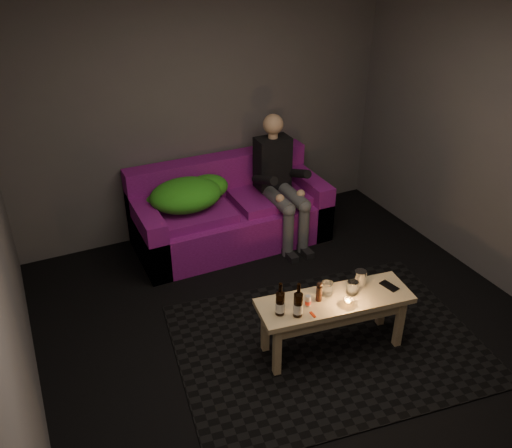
{
  "coord_description": "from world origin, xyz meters",
  "views": [
    {
      "loc": [
        -1.79,
        -2.78,
        3.01
      ],
      "look_at": [
        -0.0,
        1.0,
        0.63
      ],
      "focal_mm": 38.0,
      "sensor_mm": 36.0,
      "label": 1
    }
  ],
  "objects": [
    {
      "name": "steel_cup",
      "position": [
        0.42,
        -0.0,
        0.55
      ],
      "size": [
        0.11,
        0.11,
        0.13
      ],
      "primitive_type": "cylinder",
      "rotation": [
        0.0,
        0.0,
        -0.25
      ],
      "color": "silver",
      "rests_on": "coffee_table"
    },
    {
      "name": "sofa",
      "position": [
        0.07,
        1.82,
        0.31
      ],
      "size": [
        1.96,
        0.88,
        0.84
      ],
      "color": "#6C0E60",
      "rests_on": "floor"
    },
    {
      "name": "smartphone",
      "position": [
        0.62,
        -0.12,
        0.49
      ],
      "size": [
        0.1,
        0.16,
        0.01
      ],
      "primitive_type": "cube",
      "rotation": [
        0.0,
        0.0,
        0.21
      ],
      "color": "black",
      "rests_on": "coffee_table"
    },
    {
      "name": "green_blanket",
      "position": [
        -0.35,
        1.81,
        0.64
      ],
      "size": [
        0.86,
        0.59,
        0.29
      ],
      "color": "#349A1C",
      "rests_on": "sofa"
    },
    {
      "name": "salt_shaker",
      "position": [
        -0.08,
        -0.06,
        0.53
      ],
      "size": [
        0.05,
        0.05,
        0.09
      ],
      "primitive_type": "cylinder",
      "rotation": [
        0.0,
        0.0,
        -0.16
      ],
      "color": "silver",
      "rests_on": "coffee_table"
    },
    {
      "name": "tumbler_back",
      "position": [
        0.12,
        0.0,
        0.54
      ],
      "size": [
        0.1,
        0.1,
        0.11
      ],
      "primitive_type": "cylinder",
      "rotation": [
        0.0,
        0.0,
        -0.11
      ],
      "color": "white",
      "rests_on": "coffee_table"
    },
    {
      "name": "beer_bottle_a",
      "position": [
        -0.31,
        -0.05,
        0.59
      ],
      "size": [
        0.07,
        0.07,
        0.27
      ],
      "color": "black",
      "rests_on": "coffee_table"
    },
    {
      "name": "rug",
      "position": [
        0.15,
        -0.02,
        0.01
      ],
      "size": [
        2.6,
        2.03,
        0.01
      ],
      "primitive_type": "cube",
      "rotation": [
        0.0,
        0.0,
        -0.13
      ],
      "color": "black",
      "rests_on": "floor"
    },
    {
      "name": "floor",
      "position": [
        0.0,
        0.0,
        0.0
      ],
      "size": [
        4.5,
        4.5,
        0.0
      ],
      "primitive_type": "plane",
      "color": "black",
      "rests_on": "ground"
    },
    {
      "name": "tumbler_front",
      "position": [
        0.3,
        -0.07,
        0.54
      ],
      "size": [
        0.1,
        0.1,
        0.11
      ],
      "primitive_type": "cylinder",
      "rotation": [
        0.0,
        0.0,
        -0.14
      ],
      "color": "white",
      "rests_on": "coffee_table"
    },
    {
      "name": "red_lighter",
      "position": [
        -0.1,
        -0.17,
        0.49
      ],
      "size": [
        0.02,
        0.07,
        0.01
      ],
      "primitive_type": "cube",
      "rotation": [
        0.0,
        0.0,
        0.02
      ],
      "color": "red",
      "rests_on": "coffee_table"
    },
    {
      "name": "person",
      "position": [
        0.57,
        1.66,
        0.68
      ],
      "size": [
        0.35,
        0.81,
        1.31
      ],
      "color": "black",
      "rests_on": "sofa"
    },
    {
      "name": "coffee_table",
      "position": [
        0.15,
        -0.07,
        0.4
      ],
      "size": [
        1.23,
        0.53,
        0.49
      ],
      "rotation": [
        0.0,
        0.0,
        -0.13
      ],
      "color": "tan",
      "rests_on": "rug"
    },
    {
      "name": "room",
      "position": [
        0.0,
        0.47,
        1.64
      ],
      "size": [
        4.5,
        4.5,
        4.5
      ],
      "color": "silver",
      "rests_on": "ground"
    },
    {
      "name": "beer_bottle_b",
      "position": [
        -0.2,
        -0.12,
        0.59
      ],
      "size": [
        0.07,
        0.07,
        0.28
      ],
      "color": "black",
      "rests_on": "coffee_table"
    },
    {
      "name": "tealight",
      "position": [
        0.2,
        -0.18,
        0.51
      ],
      "size": [
        0.06,
        0.06,
        0.05
      ],
      "color": "white",
      "rests_on": "coffee_table"
    },
    {
      "name": "pepper_mill",
      "position": [
        0.03,
        -0.04,
        0.55
      ],
      "size": [
        0.05,
        0.05,
        0.12
      ],
      "primitive_type": "cylinder",
      "rotation": [
        0.0,
        0.0,
        -0.04
      ],
      "color": "black",
      "rests_on": "coffee_table"
    }
  ]
}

